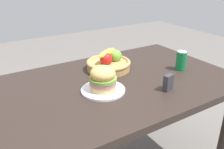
{
  "coord_description": "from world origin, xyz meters",
  "views": [
    {
      "loc": [
        -0.72,
        -1.09,
        1.37
      ],
      "look_at": [
        -0.06,
        -0.02,
        0.81
      ],
      "focal_mm": 38.71,
      "sensor_mm": 36.0,
      "label": 1
    }
  ],
  "objects_px": {
    "napkin_holder": "(168,83)",
    "plate": "(103,90)",
    "fruit_basket": "(109,63)",
    "sandwich": "(103,78)",
    "soda_can": "(181,61)"
  },
  "relations": [
    {
      "from": "plate",
      "to": "fruit_basket",
      "type": "distance_m",
      "value": 0.31
    },
    {
      "from": "plate",
      "to": "soda_can",
      "type": "distance_m",
      "value": 0.59
    },
    {
      "from": "plate",
      "to": "soda_can",
      "type": "relative_size",
      "value": 1.91
    },
    {
      "from": "sandwich",
      "to": "fruit_basket",
      "type": "bearing_deg",
      "value": 53.09
    },
    {
      "from": "sandwich",
      "to": "napkin_holder",
      "type": "xyz_separation_m",
      "value": [
        0.31,
        -0.18,
        -0.03
      ]
    },
    {
      "from": "plate",
      "to": "napkin_holder",
      "type": "xyz_separation_m",
      "value": [
        0.31,
        -0.18,
        0.04
      ]
    },
    {
      "from": "napkin_holder",
      "to": "sandwich",
      "type": "bearing_deg",
      "value": 136.33
    },
    {
      "from": "napkin_holder",
      "to": "plate",
      "type": "bearing_deg",
      "value": 136.33
    },
    {
      "from": "plate",
      "to": "sandwich",
      "type": "xyz_separation_m",
      "value": [
        0.0,
        0.0,
        0.07
      ]
    },
    {
      "from": "soda_can",
      "to": "fruit_basket",
      "type": "relative_size",
      "value": 0.43
    },
    {
      "from": "fruit_basket",
      "to": "napkin_holder",
      "type": "distance_m",
      "value": 0.44
    },
    {
      "from": "soda_can",
      "to": "sandwich",
      "type": "bearing_deg",
      "value": 179.51
    },
    {
      "from": "fruit_basket",
      "to": "napkin_holder",
      "type": "relative_size",
      "value": 3.22
    },
    {
      "from": "plate",
      "to": "fruit_basket",
      "type": "bearing_deg",
      "value": 53.09
    },
    {
      "from": "plate",
      "to": "napkin_holder",
      "type": "bearing_deg",
      "value": -29.84
    }
  ]
}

